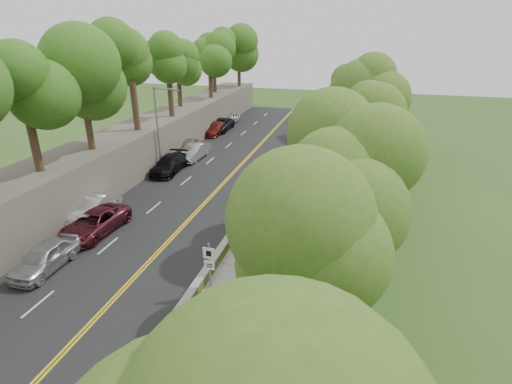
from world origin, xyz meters
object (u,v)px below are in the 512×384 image
at_px(signpost, 209,264).
at_px(person_far, 327,138).
at_px(concrete_block, 270,252).
at_px(car_0, 45,257).
at_px(construction_barrel, 328,145).
at_px(car_1, 93,207).
at_px(streetlight, 159,124).
at_px(painter_0, 241,243).
at_px(car_2, 95,223).

distance_m(signpost, person_far, 30.05).
bearing_deg(concrete_block, car_0, -159.73).
distance_m(construction_barrel, car_1, 26.54).
xyz_separation_m(streetlight, person_far, (14.36, 12.88, -3.71)).
distance_m(construction_barrel, painter_0, 24.50).
height_order(painter_0, person_far, painter_0).
bearing_deg(car_0, painter_0, 21.13).
xyz_separation_m(car_0, painter_0, (10.49, 4.21, 0.19)).
bearing_deg(car_2, concrete_block, 3.14).
height_order(car_1, person_far, person_far).
bearing_deg(construction_barrel, car_1, -123.98).
xyz_separation_m(construction_barrel, car_1, (-14.83, -22.00, 0.33)).
bearing_deg(concrete_block, signpost, -116.45).
bearing_deg(car_0, streetlight, 93.97).
height_order(streetlight, painter_0, streetlight).
bearing_deg(painter_0, concrete_block, -84.64).
xyz_separation_m(car_2, person_far, (12.90, 25.56, 0.13)).
relative_size(streetlight, car_1, 1.59).
height_order(signpost, concrete_block, signpost).
bearing_deg(concrete_block, person_far, 88.43).
distance_m(car_1, car_2, 2.53).
xyz_separation_m(concrete_block, car_1, (-13.73, 2.02, 0.40)).
bearing_deg(signpost, painter_0, 84.31).
relative_size(signpost, concrete_block, 2.49).
relative_size(car_0, car_1, 0.91).
height_order(signpost, car_0, signpost).
relative_size(concrete_block, car_1, 0.25).
bearing_deg(painter_0, signpost, 169.77).
relative_size(painter_0, person_far, 1.08).
distance_m(streetlight, person_far, 19.65).
height_order(construction_barrel, person_far, person_far).
height_order(construction_barrel, painter_0, painter_0).
xyz_separation_m(streetlight, car_2, (1.46, -12.68, -3.84)).
relative_size(concrete_block, car_0, 0.27).
distance_m(car_0, car_2, 4.53).
xyz_separation_m(construction_barrel, concrete_block, (-1.10, -24.02, -0.07)).
xyz_separation_m(streetlight, construction_barrel, (14.76, 11.33, -4.11)).
distance_m(signpost, car_2, 11.01).
distance_m(streetlight, signpost, 20.72).
bearing_deg(streetlight, painter_0, -47.50).
relative_size(car_0, painter_0, 2.40).
distance_m(concrete_block, person_far, 25.59).
bearing_deg(construction_barrel, car_2, -118.98).
height_order(construction_barrel, car_1, car_1).
distance_m(car_0, car_1, 6.71).
xyz_separation_m(signpost, car_1, (-11.58, 6.34, -1.10)).
height_order(signpost, painter_0, signpost).
distance_m(streetlight, car_1, 11.32).
bearing_deg(car_0, signpost, 0.36).
xyz_separation_m(car_1, painter_0, (11.98, -2.33, 0.14)).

